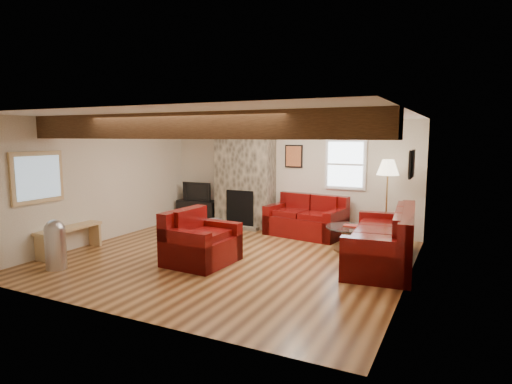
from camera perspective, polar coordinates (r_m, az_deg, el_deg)
room at (r=7.48m, az=-3.60°, el=0.46°), size 8.00×8.00×8.00m
oak_beam at (r=6.38m, az=-9.33°, el=8.69°), size 6.00×0.36×0.38m
chimney_breast at (r=10.14m, az=-1.51°, el=2.16°), size 1.40×0.67×2.50m
back_window at (r=9.47m, az=11.83°, el=3.63°), size 0.90×0.08×1.10m
hatch_window at (r=8.32m, az=-27.09°, el=1.74°), size 0.08×1.00×0.90m
ceiling_dome at (r=7.86m, az=5.44°, el=9.47°), size 0.40×0.40×0.18m
artwork_back at (r=9.83m, az=5.04°, el=4.77°), size 0.42×0.06×0.52m
artwork_right at (r=6.80m, az=19.99°, el=3.54°), size 0.06×0.55×0.42m
sofa_three at (r=7.60m, az=16.40°, el=-5.70°), size 1.25×2.53×0.94m
loveseat at (r=9.36m, az=6.62°, el=-3.18°), size 1.77×1.20×0.87m
armchair_red at (r=7.37m, az=-7.31°, el=-6.01°), size 1.04×1.17×0.90m
coffee_table at (r=8.35m, az=12.48°, el=-6.08°), size 0.94×0.94×0.49m
tv_cabinet at (r=10.99m, az=-7.65°, el=-2.49°), size 1.08×0.43×0.54m
television at (r=10.91m, az=-7.70°, el=0.11°), size 0.81×0.11×0.47m
floor_lamp at (r=8.87m, az=17.16°, el=2.56°), size 0.44×0.44×1.70m
pine_bench at (r=8.70m, az=-23.57°, el=-5.89°), size 0.31×1.31×0.49m
pedal_bin at (r=7.75m, az=-25.18°, el=-6.33°), size 0.41×0.41×0.82m
coal_bucket at (r=9.71m, az=-5.48°, el=-4.46°), size 0.33×0.33×0.31m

